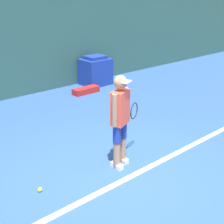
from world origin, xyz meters
name	(u,v)px	position (x,y,z in m)	size (l,w,h in m)	color
ground_plane	(126,178)	(0.00, 0.00, 0.00)	(24.00, 24.00, 0.00)	#2D5193
court_baseline	(127,178)	(0.00, -0.02, 0.01)	(21.60, 0.10, 0.01)	white
tennis_player	(120,117)	(0.22, 0.39, 0.88)	(0.92, 0.46, 1.59)	#A37556
tennis_ball	(40,190)	(-1.23, 0.60, 0.03)	(0.07, 0.07, 0.07)	#D1E533
covered_chair	(95,71)	(3.05, 4.63, 0.44)	(0.88, 0.75, 0.93)	navy
equipment_bag	(86,90)	(2.23, 4.06, 0.09)	(0.83, 0.29, 0.17)	#B2231E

